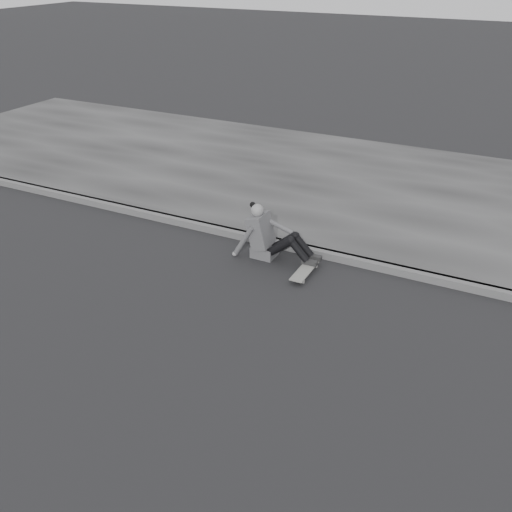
% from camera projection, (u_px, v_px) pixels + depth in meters
% --- Properties ---
extents(ground, '(80.00, 80.00, 0.00)m').
position_uv_depth(ground, '(292.00, 359.00, 6.76)').
color(ground, black).
rests_on(ground, ground).
extents(curb, '(24.00, 0.16, 0.12)m').
position_uv_depth(curb, '(359.00, 262.00, 8.76)').
color(curb, '#545454').
rests_on(curb, ground).
extents(sidewalk, '(24.00, 6.00, 0.12)m').
position_uv_depth(sidewalk, '(406.00, 195.00, 11.14)').
color(sidewalk, '#363636').
rests_on(sidewalk, ground).
extents(skateboard, '(0.20, 0.78, 0.09)m').
position_uv_depth(skateboard, '(305.00, 270.00, 8.51)').
color(skateboard, gray).
rests_on(skateboard, ground).
extents(seated_woman, '(1.38, 0.46, 0.88)m').
position_uv_depth(seated_woman, '(268.00, 236.00, 8.85)').
color(seated_woman, '#4B4B4D').
rests_on(seated_woman, ground).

